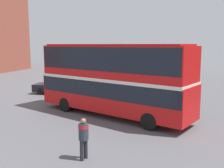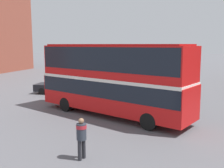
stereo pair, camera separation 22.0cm
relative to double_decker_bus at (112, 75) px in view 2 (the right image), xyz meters
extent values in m
plane|color=#5B5B60|center=(-1.19, 0.83, -2.69)|extent=(240.00, 240.00, 0.00)
cube|color=red|center=(0.00, 0.00, -1.25)|extent=(10.97, 6.72, 2.05)
cube|color=red|center=(0.00, 0.00, 0.85)|extent=(10.79, 6.59, 2.15)
cube|color=black|center=(0.00, 0.00, -0.79)|extent=(10.88, 6.71, 1.00)
cube|color=black|center=(0.00, 0.00, 1.11)|extent=(10.65, 6.55, 1.47)
cube|color=silver|center=(0.00, 0.00, -0.19)|extent=(10.88, 6.70, 0.20)
cube|color=#A91111|center=(0.00, 0.00, 1.98)|extent=(10.27, 6.22, 0.10)
cylinder|color=black|center=(3.64, -0.34, -2.20)|extent=(1.03, 0.67, 0.99)
cylinder|color=black|center=(2.72, -2.45, -2.20)|extent=(1.03, 0.67, 0.99)
cylinder|color=black|center=(-2.52, 2.36, -2.20)|extent=(1.03, 0.67, 0.99)
cylinder|color=black|center=(-3.44, 0.26, -2.20)|extent=(1.03, 0.67, 0.99)
cylinder|color=#232328|center=(0.44, -6.97, -2.27)|extent=(0.16, 0.16, 0.85)
cylinder|color=#232328|center=(0.52, -6.72, -2.27)|extent=(0.16, 0.16, 0.85)
cylinder|color=#2D333D|center=(0.48, -6.85, -1.51)|extent=(0.51, 0.51, 0.67)
cylinder|color=#B2232D|center=(0.48, -6.85, -1.29)|extent=(0.54, 0.54, 0.15)
sphere|color=#936B4C|center=(0.48, -6.85, -1.05)|extent=(0.23, 0.23, 0.23)
cube|color=black|center=(-6.86, 6.31, -2.09)|extent=(4.65, 2.10, 0.66)
cube|color=black|center=(-6.68, 6.32, -1.47)|extent=(2.46, 1.79, 0.58)
cylinder|color=black|center=(-8.22, 5.40, -2.37)|extent=(0.66, 0.26, 0.65)
cylinder|color=black|center=(-8.32, 7.06, -2.37)|extent=(0.66, 0.26, 0.65)
cylinder|color=black|center=(-5.40, 5.56, -2.37)|extent=(0.66, 0.26, 0.65)
cylinder|color=black|center=(-5.50, 7.23, -2.37)|extent=(0.66, 0.26, 0.65)
cube|color=silver|center=(-4.39, 14.91, -1.99)|extent=(4.44, 1.84, 0.82)
cube|color=black|center=(-4.56, 14.90, -1.29)|extent=(2.32, 1.63, 0.58)
cylinder|color=black|center=(-3.03, 15.72, -2.36)|extent=(0.67, 0.23, 0.67)
cylinder|color=black|center=(-3.01, 14.13, -2.36)|extent=(0.67, 0.23, 0.67)
cylinder|color=black|center=(-5.77, 15.68, -2.36)|extent=(0.67, 0.23, 0.67)
cylinder|color=black|center=(-5.74, 14.09, -2.36)|extent=(0.67, 0.23, 0.67)
camera|label=1|loc=(4.04, -16.49, 2.01)|focal=42.00mm
camera|label=2|loc=(4.25, -16.44, 2.01)|focal=42.00mm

